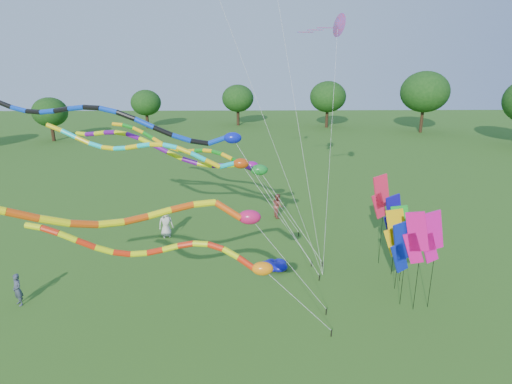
{
  "coord_description": "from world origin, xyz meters",
  "views": [
    {
      "loc": [
        -1.36,
        -15.71,
        10.97
      ],
      "look_at": [
        -0.94,
        4.0,
        4.8
      ],
      "focal_mm": 30.0,
      "sensor_mm": 36.0,
      "label": 1
    }
  ],
  "objects_px": {
    "person_a": "(166,223)",
    "person_c": "(278,206)",
    "tube_kite_orange": "(123,213)",
    "person_b": "(18,290)",
    "tube_kite_red": "(181,253)",
    "blue_nylon_heap": "(276,263)"
  },
  "relations": [
    {
      "from": "person_b",
      "to": "tube_kite_orange",
      "type": "bearing_deg",
      "value": 8.04
    },
    {
      "from": "blue_nylon_heap",
      "to": "person_a",
      "type": "distance_m",
      "value": 8.09
    },
    {
      "from": "tube_kite_red",
      "to": "blue_nylon_heap",
      "type": "distance_m",
      "value": 7.71
    },
    {
      "from": "tube_kite_red",
      "to": "person_c",
      "type": "distance_m",
      "value": 14.43
    },
    {
      "from": "person_a",
      "to": "person_c",
      "type": "xyz_separation_m",
      "value": [
        7.39,
        3.36,
        -0.03
      ]
    },
    {
      "from": "person_c",
      "to": "tube_kite_orange",
      "type": "bearing_deg",
      "value": 139.81
    },
    {
      "from": "person_b",
      "to": "tube_kite_red",
      "type": "bearing_deg",
      "value": 23.87
    },
    {
      "from": "tube_kite_red",
      "to": "tube_kite_orange",
      "type": "distance_m",
      "value": 3.28
    },
    {
      "from": "tube_kite_orange",
      "to": "person_c",
      "type": "xyz_separation_m",
      "value": [
        6.47,
        14.98,
        -4.98
      ]
    },
    {
      "from": "person_a",
      "to": "person_c",
      "type": "bearing_deg",
      "value": 4.41
    },
    {
      "from": "tube_kite_red",
      "to": "person_c",
      "type": "xyz_separation_m",
      "value": [
        4.83,
        13.33,
        -2.66
      ]
    },
    {
      "from": "person_a",
      "to": "person_c",
      "type": "height_order",
      "value": "person_a"
    },
    {
      "from": "tube_kite_red",
      "to": "person_b",
      "type": "bearing_deg",
      "value": 170.61
    },
    {
      "from": "blue_nylon_heap",
      "to": "tube_kite_red",
      "type": "bearing_deg",
      "value": -126.99
    },
    {
      "from": "tube_kite_red",
      "to": "blue_nylon_heap",
      "type": "xyz_separation_m",
      "value": [
        4.2,
        5.57,
        -3.3
      ]
    },
    {
      "from": "tube_kite_orange",
      "to": "person_b",
      "type": "xyz_separation_m",
      "value": [
        -6.33,
        3.73,
        -5.08
      ]
    },
    {
      "from": "person_a",
      "to": "person_b",
      "type": "distance_m",
      "value": 9.57
    },
    {
      "from": "tube_kite_orange",
      "to": "blue_nylon_heap",
      "type": "distance_m",
      "value": 10.85
    },
    {
      "from": "blue_nylon_heap",
      "to": "person_b",
      "type": "distance_m",
      "value": 12.66
    },
    {
      "from": "person_b",
      "to": "person_c",
      "type": "bearing_deg",
      "value": 79.84
    },
    {
      "from": "tube_kite_orange",
      "to": "person_a",
      "type": "distance_m",
      "value": 12.66
    },
    {
      "from": "tube_kite_red",
      "to": "person_b",
      "type": "distance_m",
      "value": 8.69
    }
  ]
}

